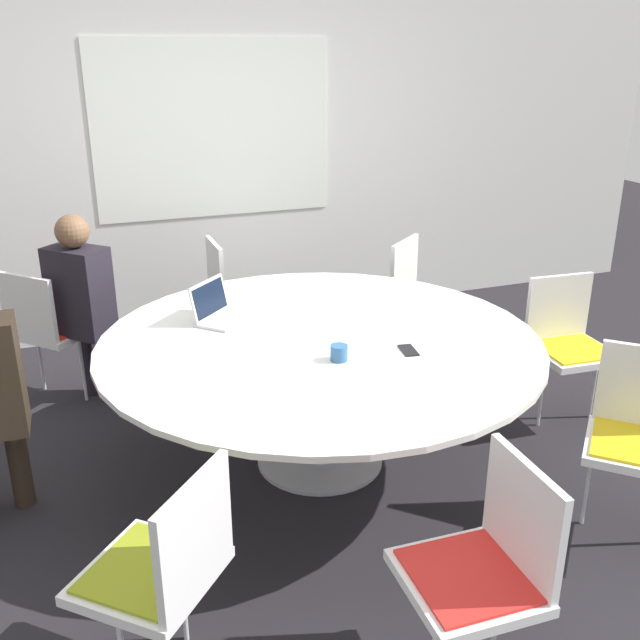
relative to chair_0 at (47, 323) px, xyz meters
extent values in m
plane|color=black|center=(1.33, -1.29, -0.53)|extent=(16.00, 16.00, 0.00)
cube|color=silver|center=(1.33, 1.00, 0.82)|extent=(8.00, 0.06, 2.70)
cube|color=white|center=(1.33, 0.96, 1.02)|extent=(1.80, 0.01, 1.30)
cylinder|color=#B7B7BC|center=(1.33, -1.29, -0.52)|extent=(0.69, 0.69, 0.02)
cylinder|color=#B7B7BC|center=(1.33, -1.29, -0.17)|extent=(0.17, 0.17, 0.68)
cylinder|color=white|center=(1.33, -1.29, 0.19)|extent=(2.28, 2.28, 0.03)
cube|color=white|center=(0.05, 0.05, -0.07)|extent=(0.61, 0.61, 0.04)
cube|color=red|center=(0.05, 0.05, -0.05)|extent=(0.53, 0.54, 0.01)
cube|color=white|center=(-0.09, -0.09, 0.15)|extent=(0.31, 0.32, 0.40)
cylinder|color=silver|center=(-0.08, 0.18, -0.31)|extent=(0.02, 0.02, 0.43)
cylinder|color=silver|center=(0.17, -0.08, -0.31)|extent=(0.02, 0.02, 0.43)
cube|color=white|center=(0.28, -2.43, -0.07)|extent=(0.61, 0.61, 0.04)
cube|color=olive|center=(0.28, -2.43, -0.05)|extent=(0.53, 0.54, 0.01)
cube|color=white|center=(0.42, -2.56, 0.15)|extent=(0.31, 0.33, 0.40)
cylinder|color=silver|center=(0.40, -2.30, -0.31)|extent=(0.02, 0.02, 0.43)
cube|color=white|center=(1.28, -2.84, -0.07)|extent=(0.44, 0.46, 0.04)
cube|color=red|center=(1.28, -2.84, -0.05)|extent=(0.38, 0.40, 0.01)
cube|color=white|center=(1.47, -2.85, 0.15)|extent=(0.05, 0.42, 0.40)
cylinder|color=silver|center=(1.28, -2.66, -0.31)|extent=(0.02, 0.02, 0.43)
cube|color=white|center=(2.44, -2.38, -0.07)|extent=(0.61, 0.61, 0.04)
cube|color=gold|center=(2.44, -2.38, -0.05)|extent=(0.54, 0.54, 0.01)
cylinder|color=silver|center=(2.31, -2.25, -0.31)|extent=(0.02, 0.02, 0.43)
cube|color=white|center=(2.88, -1.40, -0.07)|extent=(0.47, 0.45, 0.04)
cube|color=gold|center=(2.88, -1.40, -0.05)|extent=(0.41, 0.40, 0.01)
cube|color=white|center=(2.90, -1.21, 0.15)|extent=(0.42, 0.06, 0.40)
cylinder|color=silver|center=(3.06, -1.41, -0.31)|extent=(0.02, 0.02, 0.43)
cylinder|color=silver|center=(2.70, -1.39, -0.31)|extent=(0.02, 0.02, 0.43)
cube|color=white|center=(2.53, -0.30, -0.07)|extent=(0.61, 0.60, 0.04)
cube|color=gold|center=(2.53, -0.30, -0.05)|extent=(0.53, 0.53, 0.01)
cube|color=white|center=(2.40, -0.15, 0.15)|extent=(0.34, 0.29, 0.40)
cylinder|color=silver|center=(2.67, -0.18, -0.31)|extent=(0.02, 0.02, 0.43)
cylinder|color=silver|center=(2.39, -0.41, -0.31)|extent=(0.02, 0.02, 0.43)
cube|color=white|center=(1.33, 0.26, -0.07)|extent=(0.42, 0.44, 0.04)
cube|color=#4C5156|center=(1.33, 0.26, -0.05)|extent=(0.37, 0.39, 0.01)
cube|color=white|center=(1.13, 0.26, 0.15)|extent=(0.03, 0.42, 0.40)
cylinder|color=silver|center=(1.33, 0.44, -0.31)|extent=(0.02, 0.02, 0.43)
cylinder|color=silver|center=(1.33, 0.08, -0.31)|extent=(0.02, 0.02, 0.43)
cylinder|color=#231E28|center=(0.22, 0.01, -0.29)|extent=(0.10, 0.10, 0.47)
cylinder|color=#231E28|center=(0.35, -0.12, -0.29)|extent=(0.10, 0.10, 0.47)
cube|color=#231E28|center=(0.22, -0.13, 0.22)|extent=(0.41, 0.41, 0.55)
sphere|color=brown|center=(0.22, -0.13, 0.60)|extent=(0.20, 0.20, 0.20)
cylinder|color=#2D2319|center=(-0.19, -1.13, -0.29)|extent=(0.10, 0.10, 0.47)
cube|color=silver|center=(0.93, -0.87, 0.21)|extent=(0.37, 0.37, 0.02)
cube|color=silver|center=(0.87, -0.80, 0.32)|extent=(0.26, 0.25, 0.20)
cube|color=black|center=(0.87, -0.81, 0.32)|extent=(0.23, 0.22, 0.17)
cylinder|color=#33669E|center=(1.32, -1.58, 0.24)|extent=(0.08, 0.08, 0.08)
cube|color=black|center=(1.68, -1.60, 0.21)|extent=(0.09, 0.15, 0.01)
camera|label=1|loc=(0.14, -4.46, 1.61)|focal=40.00mm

